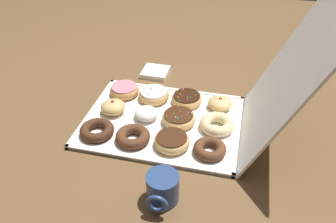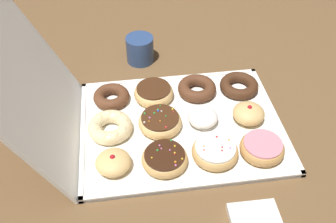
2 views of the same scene
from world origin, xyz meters
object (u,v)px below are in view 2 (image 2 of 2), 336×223
object	(u,v)px
donut_box	(181,126)
jelly_filled_donut_9	(113,162)
chocolate_cake_ring_donut_2	(239,86)
chocolate_cake_ring_donut_11	(111,97)
powdered_filled_donut_4	(203,116)
sprinkle_donut_6	(165,159)
sprinkle_donut_7	(160,121)
chocolate_cake_ring_donut_5	(197,88)
chocolate_frosted_donut_8	(154,93)
sprinkle_donut_3	(215,151)
coffee_mug	(140,48)
jelly_filled_donut_1	(249,113)
pink_frosted_donut_0	(262,148)
cruller_donut_10	(110,128)

from	to	relation	value
donut_box	jelly_filled_donut_9	size ratio (longest dim) A/B	6.23
chocolate_cake_ring_donut_2	chocolate_cake_ring_donut_11	size ratio (longest dim) A/B	1.10
powdered_filled_donut_4	sprinkle_donut_6	size ratio (longest dim) A/B	0.72
sprinkle_donut_7	chocolate_cake_ring_donut_11	bearing A→B (deg)	45.93
chocolate_cake_ring_donut_5	sprinkle_donut_7	size ratio (longest dim) A/B	0.97
sprinkle_donut_7	chocolate_cake_ring_donut_11	size ratio (longest dim) A/B	1.12
sprinkle_donut_7	chocolate_frosted_donut_8	world-z (taller)	sprinkle_donut_7
donut_box	sprinkle_donut_3	distance (m)	0.14
powdered_filled_donut_4	chocolate_cake_ring_donut_11	bearing A→B (deg)	63.49
coffee_mug	jelly_filled_donut_1	bearing A→B (deg)	-141.29
sprinkle_donut_7	coffee_mug	size ratio (longest dim) A/B	1.07
powdered_filled_donut_4	coffee_mug	xyz separation A→B (m)	(0.33, 0.15, 0.02)
donut_box	sprinkle_donut_6	distance (m)	0.15
sprinkle_donut_6	sprinkle_donut_7	distance (m)	0.13
pink_frosted_donut_0	powdered_filled_donut_4	bearing A→B (deg)	43.87
pink_frosted_donut_0	cruller_donut_10	xyz separation A→B (m)	(0.13, 0.39, 0.00)
chocolate_cake_ring_donut_11	jelly_filled_donut_1	bearing A→B (deg)	-109.43
donut_box	chocolate_frosted_donut_8	world-z (taller)	chocolate_frosted_donut_8
donut_box	coffee_mug	xyz separation A→B (m)	(0.34, 0.09, 0.04)
jelly_filled_donut_9	coffee_mug	distance (m)	0.48
chocolate_cake_ring_donut_2	sprinkle_donut_7	bearing A→B (deg)	115.26
chocolate_cake_ring_donut_5	donut_box	bearing A→B (deg)	151.68
powdered_filled_donut_4	coffee_mug	world-z (taller)	coffee_mug
chocolate_cake_ring_donut_2	coffee_mug	bearing A→B (deg)	53.29
coffee_mug	donut_box	bearing A→B (deg)	-165.84
jelly_filled_donut_9	chocolate_cake_ring_donut_11	world-z (taller)	jelly_filled_donut_9
jelly_filled_donut_1	chocolate_cake_ring_donut_11	distance (m)	0.40
chocolate_cake_ring_donut_2	chocolate_frosted_donut_8	world-z (taller)	chocolate_frosted_donut_8
sprinkle_donut_6	powdered_filled_donut_4	bearing A→B (deg)	-43.19
pink_frosted_donut_0	sprinkle_donut_7	size ratio (longest dim) A/B	0.97
pink_frosted_donut_0	sprinkle_donut_6	bearing A→B (deg)	89.81
pink_frosted_donut_0	cruller_donut_10	world-z (taller)	same
cruller_donut_10	chocolate_cake_ring_donut_11	world-z (taller)	cruller_donut_10
jelly_filled_donut_1	coffee_mug	world-z (taller)	coffee_mug
chocolate_frosted_donut_8	chocolate_cake_ring_donut_2	bearing A→B (deg)	-89.79
pink_frosted_donut_0	jelly_filled_donut_1	xyz separation A→B (m)	(0.12, -0.00, 0.00)
chocolate_cake_ring_donut_2	sprinkle_donut_3	xyz separation A→B (m)	(-0.25, 0.13, 0.00)
jelly_filled_donut_1	powdered_filled_donut_4	xyz separation A→B (m)	(0.01, 0.13, -0.00)
donut_box	chocolate_cake_ring_donut_5	xyz separation A→B (m)	(0.13, -0.07, 0.02)
pink_frosted_donut_0	coffee_mug	bearing A→B (deg)	30.39
sprinkle_donut_6	jelly_filled_donut_9	xyz separation A→B (m)	(0.00, 0.13, 0.00)
chocolate_cake_ring_donut_5	jelly_filled_donut_1	bearing A→B (deg)	-138.12
coffee_mug	chocolate_cake_ring_donut_2	bearing A→B (deg)	-126.71
sprinkle_donut_7	chocolate_frosted_donut_8	xyz separation A→B (m)	(0.12, 0.00, 0.00)
sprinkle_donut_3	cruller_donut_10	bearing A→B (deg)	65.14
donut_box	cruller_donut_10	xyz separation A→B (m)	(-0.00, 0.20, 0.03)
donut_box	jelly_filled_donut_1	size ratio (longest dim) A/B	6.23
donut_box	sprinkle_donut_3	size ratio (longest dim) A/B	4.65
sprinkle_donut_3	cruller_donut_10	xyz separation A→B (m)	(0.12, 0.26, 0.00)
sprinkle_donut_6	pink_frosted_donut_0	bearing A→B (deg)	-90.19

